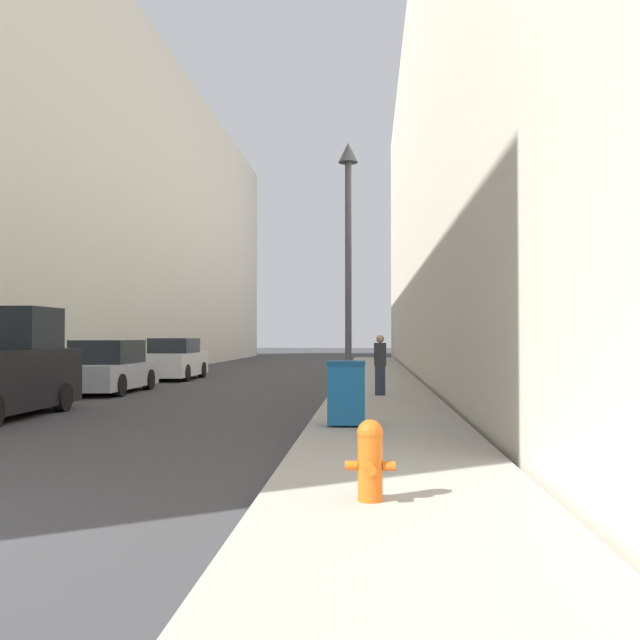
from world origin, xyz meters
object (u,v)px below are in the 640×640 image
lamppost (348,243)px  pedestrian_on_sidewalk (380,365)px  trash_bin (346,392)px  parked_sedan_far (174,360)px  parked_sedan_near (108,369)px  fire_hydrant (370,458)px

lamppost → pedestrian_on_sidewalk: bearing=78.2°
trash_bin → lamppost: lamppost is taller
lamppost → parked_sedan_far: lamppost is taller
trash_bin → parked_sedan_near: (-7.40, 8.42, 0.01)m
fire_hydrant → lamppost: lamppost is taller
trash_bin → parked_sedan_far: parked_sedan_far is taller
fire_hydrant → parked_sedan_near: (-7.80, 14.05, 0.18)m
fire_hydrant → parked_sedan_far: parked_sedan_far is taller
parked_sedan_near → parked_sedan_far: (0.16, 6.64, 0.03)m
lamppost → parked_sedan_far: bearing=120.8°
parked_sedan_near → parked_sedan_far: parked_sedan_far is taller
lamppost → pedestrian_on_sidewalk: (0.73, 3.52, -2.78)m
fire_hydrant → parked_sedan_near: 16.07m
parked_sedan_far → lamppost: bearing=-59.2°
pedestrian_on_sidewalk → parked_sedan_near: bearing=167.0°
lamppost → parked_sedan_far: size_ratio=1.35×
fire_hydrant → parked_sedan_near: parked_sedan_near is taller
parked_sedan_near → pedestrian_on_sidewalk: size_ratio=2.76×
fire_hydrant → parked_sedan_far: size_ratio=0.18×
parked_sedan_near → trash_bin: bearing=-48.7°
fire_hydrant → trash_bin: 5.64m
fire_hydrant → trash_bin: (-0.41, 5.63, 0.18)m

